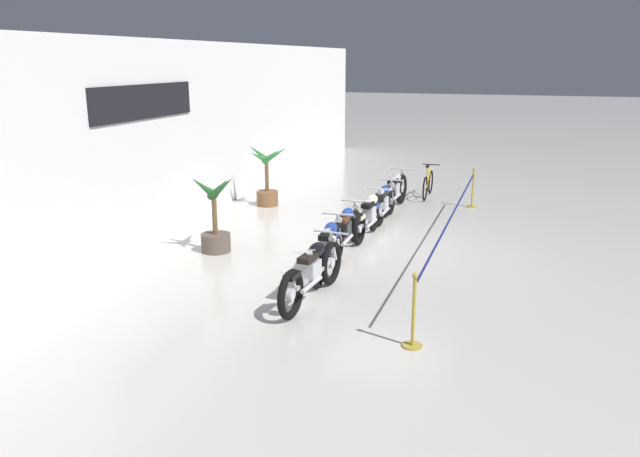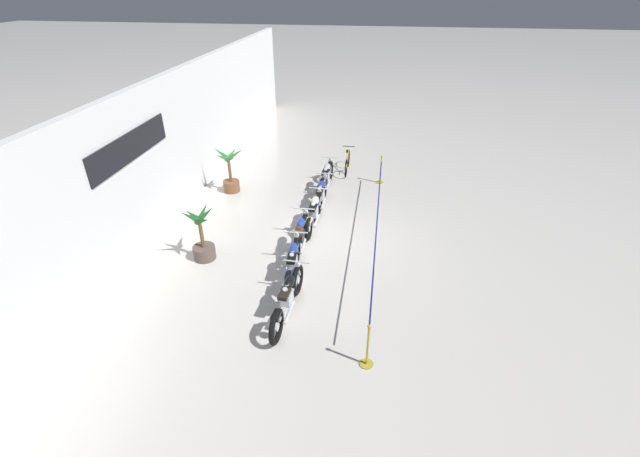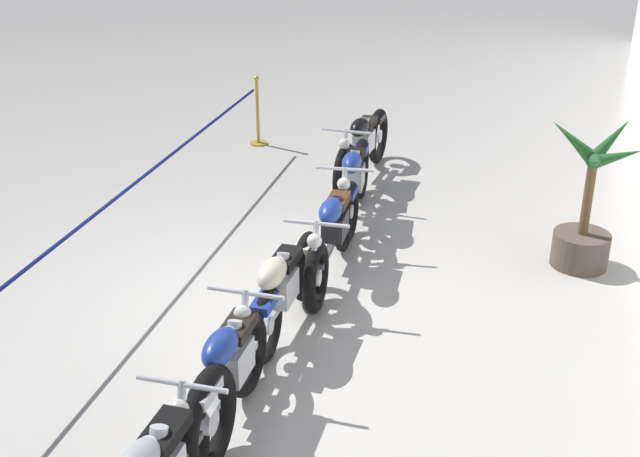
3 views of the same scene
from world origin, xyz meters
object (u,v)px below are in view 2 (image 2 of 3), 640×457
object	(u,v)px
motorcycle_black_0	(288,298)
motorcycle_blue_2	(300,236)
bicycle	(347,163)
motorcycle_cream_3	(314,212)
motorcycle_silver_5	(326,178)
potted_palm_left_of_row	(230,175)
motorcycle_blue_4	(321,195)
motorcycle_blue_1	(293,264)
stanchion_far_left	(375,251)
potted_palm_right_of_row	(203,239)
stanchion_mid_left	(380,174)

from	to	relation	value
motorcycle_black_0	motorcycle_blue_2	bearing A→B (deg)	4.91
motorcycle_black_0	bicycle	xyz separation A→B (m)	(8.41, -0.54, -0.11)
motorcycle_cream_3	motorcycle_blue_2	bearing A→B (deg)	173.37
motorcycle_silver_5	potted_palm_left_of_row	bearing A→B (deg)	99.64
motorcycle_blue_4	motorcycle_blue_2	bearing A→B (deg)	175.73
motorcycle_blue_2	potted_palm_left_of_row	bearing A→B (deg)	42.89
motorcycle_blue_1	motorcycle_blue_4	xyz separation A→B (m)	(3.91, -0.12, -0.01)
motorcycle_cream_3	bicycle	world-z (taller)	bicycle
motorcycle_blue_1	stanchion_far_left	size ratio (longest dim) A/B	0.27
motorcycle_blue_4	motorcycle_silver_5	bearing A→B (deg)	0.40
motorcycle_blue_1	motorcycle_blue_2	distance (m)	1.34
motorcycle_blue_2	potted_palm_left_of_row	world-z (taller)	potted_palm_left_of_row
motorcycle_blue_1	potted_palm_right_of_row	bearing A→B (deg)	77.71
stanchion_mid_left	potted_palm_right_of_row	bearing A→B (deg)	141.05
motorcycle_blue_2	motorcycle_blue_4	distance (m)	2.59
motorcycle_black_0	stanchion_mid_left	size ratio (longest dim) A/B	2.27
motorcycle_blue_4	motorcycle_blue_1	bearing A→B (deg)	178.30
motorcycle_blue_2	stanchion_far_left	xyz separation A→B (m)	(-0.83, -2.07, 0.27)
motorcycle_silver_5	bicycle	xyz separation A→B (m)	(1.82, -0.58, -0.12)
bicycle	potted_palm_left_of_row	xyz separation A→B (m)	(-2.38, 3.89, 0.26)
potted_palm_left_of_row	stanchion_mid_left	distance (m)	5.42
stanchion_far_left	motorcycle_cream_3	bearing A→B (deg)	40.41
motorcycle_blue_1	motorcycle_silver_5	bearing A→B (deg)	-1.16
motorcycle_blue_1	motorcycle_cream_3	distance (m)	2.74
potted_palm_right_of_row	motorcycle_blue_2	bearing A→B (deg)	-72.74
motorcycle_blue_2	bicycle	world-z (taller)	bicycle
motorcycle_black_0	motorcycle_silver_5	xyz separation A→B (m)	(6.59, 0.05, 0.00)
stanchion_far_left	stanchion_mid_left	bearing A→B (deg)	0.00
motorcycle_cream_3	potted_palm_left_of_row	bearing A→B (deg)	59.21
motorcycle_black_0	stanchion_far_left	world-z (taller)	stanchion_far_left
bicycle	motorcycle_cream_3	bearing A→B (deg)	172.13
potted_palm_left_of_row	motorcycle_blue_2	bearing A→B (deg)	-137.11
motorcycle_silver_5	stanchion_mid_left	world-z (taller)	stanchion_mid_left
motorcycle_blue_2	bicycle	size ratio (longest dim) A/B	1.36
stanchion_far_left	motorcycle_blue_2	bearing A→B (deg)	68.12
motorcycle_blue_4	stanchion_mid_left	size ratio (longest dim) A/B	2.24
motorcycle_silver_5	stanchion_mid_left	bearing A→B (deg)	-63.54
bicycle	stanchion_far_left	distance (m)	6.72
motorcycle_blue_1	potted_palm_right_of_row	xyz separation A→B (m)	(0.56, 2.57, 0.13)
potted_palm_left_of_row	potted_palm_right_of_row	xyz separation A→B (m)	(-4.15, -0.63, -0.03)
motorcycle_blue_1	motorcycle_black_0	bearing A→B (deg)	-173.45
motorcycle_black_0	potted_palm_right_of_row	world-z (taller)	potted_palm_right_of_row
motorcycle_black_0	motorcycle_blue_4	distance (m)	5.24
motorcycle_blue_2	bicycle	bearing A→B (deg)	-7.57
motorcycle_blue_2	potted_palm_left_of_row	xyz separation A→B (m)	(3.37, 3.13, 0.18)
motorcycle_blue_1	motorcycle_blue_4	distance (m)	3.92
motorcycle_blue_4	motorcycle_silver_5	size ratio (longest dim) A/B	0.99
motorcycle_cream_3	motorcycle_blue_1	bearing A→B (deg)	178.17
motorcycle_cream_3	stanchion_mid_left	world-z (taller)	stanchion_mid_left
motorcycle_blue_2	potted_palm_right_of_row	xyz separation A→B (m)	(-0.78, 2.50, 0.15)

